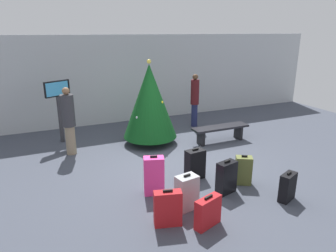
% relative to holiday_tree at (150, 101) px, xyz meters
% --- Properties ---
extents(ground_plane, '(16.00, 16.00, 0.00)m').
position_rel_holiday_tree_xyz_m(ground_plane, '(0.09, -1.76, -1.27)').
color(ground_plane, '#424754').
extents(back_wall, '(16.00, 0.20, 3.07)m').
position_rel_holiday_tree_xyz_m(back_wall, '(0.09, 2.62, 0.26)').
color(back_wall, '#B7BCC1').
rests_on(back_wall, ground_plane).
extents(holiday_tree, '(1.55, 1.55, 2.44)m').
position_rel_holiday_tree_xyz_m(holiday_tree, '(0.00, 0.00, 0.00)').
color(holiday_tree, '#4C3319').
rests_on(holiday_tree, ground_plane).
extents(flight_info_kiosk, '(0.72, 0.42, 1.84)m').
position_rel_holiday_tree_xyz_m(flight_info_kiosk, '(-2.37, 1.16, -0.02)').
color(flight_info_kiosk, '#333338').
rests_on(flight_info_kiosk, ground_plane).
extents(waiting_bench, '(1.75, 0.44, 0.48)m').
position_rel_holiday_tree_xyz_m(waiting_bench, '(1.95, -0.73, -0.90)').
color(waiting_bench, black).
rests_on(waiting_bench, ground_plane).
extents(traveller_0, '(0.47, 0.47, 1.81)m').
position_rel_holiday_tree_xyz_m(traveller_0, '(-2.24, 0.08, -0.31)').
color(traveller_0, gray).
rests_on(traveller_0, ground_plane).
extents(traveller_1, '(0.40, 0.40, 1.81)m').
position_rel_holiday_tree_xyz_m(traveller_1, '(1.99, 0.97, -0.30)').
color(traveller_1, '#1E234C').
rests_on(traveller_1, ground_plane).
extents(suitcase_0, '(0.46, 0.35, 0.83)m').
position_rel_holiday_tree_xyz_m(suitcase_0, '(-0.97, -2.80, -0.87)').
color(suitcase_0, '#E5388C').
rests_on(suitcase_0, ground_plane).
extents(suitcase_1, '(0.47, 0.31, 0.72)m').
position_rel_holiday_tree_xyz_m(suitcase_1, '(0.40, -3.35, -0.93)').
color(suitcase_1, black).
rests_on(suitcase_1, ground_plane).
extents(suitcase_2, '(0.44, 0.32, 0.60)m').
position_rel_holiday_tree_xyz_m(suitcase_2, '(1.32, -4.07, -0.99)').
color(suitcase_2, black).
rests_on(suitcase_2, ground_plane).
extents(suitcase_3, '(0.41, 0.37, 0.66)m').
position_rel_holiday_tree_xyz_m(suitcase_3, '(0.95, -3.17, -0.96)').
color(suitcase_3, '#59602D').
rests_on(suitcase_3, ground_plane).
extents(suitcase_4, '(0.50, 0.30, 0.67)m').
position_rel_holiday_tree_xyz_m(suitcase_4, '(-1.14, -3.88, -0.95)').
color(suitcase_4, '#B2191E').
rests_on(suitcase_4, ground_plane).
extents(suitcase_5, '(0.45, 0.30, 0.71)m').
position_rel_holiday_tree_xyz_m(suitcase_5, '(0.12, -2.53, -0.93)').
color(suitcase_5, black).
rests_on(suitcase_5, ground_plane).
extents(suitcase_6, '(0.54, 0.33, 0.57)m').
position_rel_holiday_tree_xyz_m(suitcase_6, '(-0.53, -4.18, -1.00)').
color(suitcase_6, '#B2191E').
rests_on(suitcase_6, ground_plane).
extents(suitcase_7, '(0.43, 0.33, 0.70)m').
position_rel_holiday_tree_xyz_m(suitcase_7, '(-0.61, -3.55, -0.94)').
color(suitcase_7, '#9EA0A5').
rests_on(suitcase_7, ground_plane).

